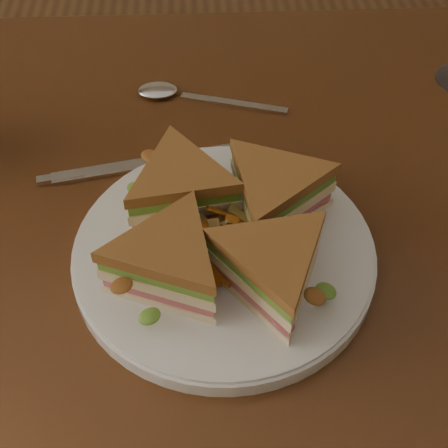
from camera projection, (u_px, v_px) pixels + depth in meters
name	position (u px, v px, depth m)	size (l,w,h in m)	color
table	(196.00, 283.00, 0.69)	(1.20, 0.80, 0.75)	#371B0C
plate	(224.00, 254.00, 0.58)	(0.28, 0.28, 0.02)	white
sandwich_wedges	(224.00, 228.00, 0.56)	(0.27, 0.27, 0.06)	#FFE9BC
crisps_mound	(224.00, 231.00, 0.56)	(0.09, 0.09, 0.05)	#CC6A1A
spoon	(176.00, 94.00, 0.75)	(0.18, 0.07, 0.01)	silver
knife	(132.00, 167.00, 0.67)	(0.21, 0.06, 0.00)	silver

